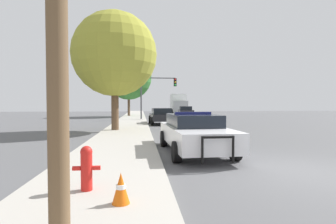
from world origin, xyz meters
name	(u,v)px	position (x,y,z in m)	size (l,w,h in m)	color
ground_plane	(302,172)	(0.00, 0.00, 0.00)	(110.00, 110.00, 0.00)	#565659
sidewalk_left	(104,175)	(-5.10, 0.00, 0.07)	(3.00, 110.00, 0.13)	#ADA89E
police_car	(194,132)	(-2.24, 3.08, 0.75)	(2.26, 5.19, 1.49)	white
fire_hydrant	(86,167)	(-5.25, -1.28, 0.59)	(0.52, 0.23, 0.86)	red
traffic_light	(156,89)	(-2.47, 22.45, 3.46)	(3.99, 0.35, 4.65)	#424247
car_background_midblock	(161,116)	(-2.41, 16.26, 0.75)	(2.10, 4.00, 1.42)	black
car_background_oncoming	(186,111)	(1.84, 28.38, 0.76)	(2.27, 4.47, 1.45)	black
box_truck	(178,104)	(2.10, 37.21, 1.80)	(2.76, 7.38, 3.41)	#B7B7BC
tree_sidewalk_far	(129,77)	(-5.81, 30.13, 5.49)	(6.31, 6.31, 8.52)	brown
tree_sidewalk_near	(115,54)	(-5.83, 10.54, 4.93)	(5.35, 5.35, 7.49)	brown
traffic_cone	(121,188)	(-4.54, -2.04, 0.39)	(0.30, 0.30, 0.52)	orange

